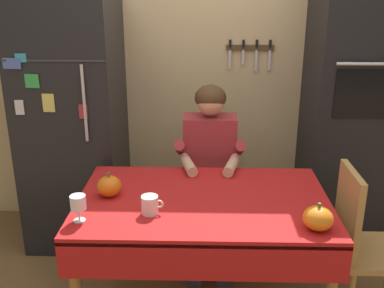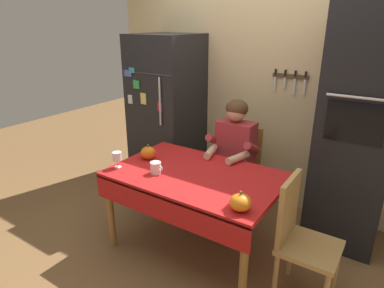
{
  "view_description": "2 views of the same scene",
  "coord_description": "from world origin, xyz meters",
  "views": [
    {
      "loc": [
        -0.0,
        -2.2,
        1.88
      ],
      "look_at": [
        -0.07,
        0.19,
        1.03
      ],
      "focal_mm": 42.73,
      "sensor_mm": 36.0,
      "label": 1
    },
    {
      "loc": [
        1.36,
        -2.02,
        1.93
      ],
      "look_at": [
        -0.1,
        0.19,
        0.95
      ],
      "focal_mm": 31.22,
      "sensor_mm": 36.0,
      "label": 2
    }
  ],
  "objects": [
    {
      "name": "pumpkin_large",
      "position": [
        0.56,
        -0.22,
        0.8
      ],
      "size": [
        0.15,
        0.15,
        0.14
      ],
      "color": "orange",
      "rests_on": "dining_table"
    },
    {
      "name": "wine_glass",
      "position": [
        -0.62,
        -0.17,
        0.84
      ],
      "size": [
        0.08,
        0.08,
        0.14
      ],
      "color": "white",
      "rests_on": "dining_table"
    },
    {
      "name": "seated_person",
      "position": [
        0.04,
        0.68,
        0.74
      ],
      "size": [
        0.47,
        0.55,
        1.25
      ],
      "color": "#38384C",
      "rests_on": "ground"
    },
    {
      "name": "back_wall_assembly",
      "position": [
        0.05,
        1.35,
        1.3
      ],
      "size": [
        3.7,
        0.13,
        2.6
      ],
      "color": "#D1B784",
      "rests_on": "ground"
    },
    {
      "name": "pumpkin_medium",
      "position": [
        -0.53,
        0.12,
        0.8
      ],
      "size": [
        0.14,
        0.14,
        0.14
      ],
      "color": "orange",
      "rests_on": "dining_table"
    },
    {
      "name": "chair_right_side",
      "position": [
        0.9,
        0.06,
        0.51
      ],
      "size": [
        0.4,
        0.4,
        0.93
      ],
      "color": "tan",
      "rests_on": "ground"
    },
    {
      "name": "refrigerator",
      "position": [
        -0.95,
        0.96,
        0.9
      ],
      "size": [
        0.68,
        0.71,
        1.8
      ],
      "color": "black",
      "rests_on": "ground"
    },
    {
      "name": "wall_oven",
      "position": [
        1.05,
        1.0,
        1.05
      ],
      "size": [
        0.6,
        0.64,
        2.1
      ],
      "color": "black",
      "rests_on": "ground"
    },
    {
      "name": "chair_behind_person",
      "position": [
        0.04,
        0.87,
        0.51
      ],
      "size": [
        0.4,
        0.4,
        0.93
      ],
      "color": "#9E6B33",
      "rests_on": "ground"
    },
    {
      "name": "coffee_mug",
      "position": [
        -0.28,
        -0.08,
        0.79
      ],
      "size": [
        0.12,
        0.09,
        0.1
      ],
      "color": "white",
      "rests_on": "dining_table"
    },
    {
      "name": "ground_plane",
      "position": [
        0.0,
        0.0,
        0.0
      ],
      "size": [
        10.0,
        10.0,
        0.0
      ],
      "primitive_type": "plane",
      "color": "brown",
      "rests_on": "ground"
    },
    {
      "name": "dining_table",
      "position": [
        0.0,
        0.08,
        0.66
      ],
      "size": [
        1.4,
        0.9,
        0.74
      ],
      "color": "#9E6B33",
      "rests_on": "ground"
    }
  ]
}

